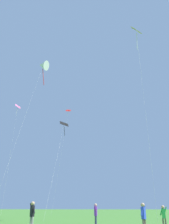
% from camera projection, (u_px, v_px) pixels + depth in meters
% --- Properties ---
extents(kite_white_distant, '(2.41, 12.11, 28.69)m').
position_uv_depth(kite_white_distant, '(43.00, 65.00, 47.37)').
color(kite_white_distant, white).
rests_on(kite_white_distant, ground_plane).
extents(kite_yellow_diamond, '(1.71, 5.83, 26.85)m').
position_uv_depth(kite_yellow_diamond, '(137.00, 37.00, 35.29)').
color(kite_yellow_diamond, yellow).
rests_on(kite_yellow_diamond, ground_plane).
extents(kite_pink_low, '(1.88, 5.23, 22.81)m').
position_uv_depth(kite_pink_low, '(17.00, 112.00, 52.39)').
color(kite_pink_low, pink).
rests_on(kite_pink_low, ground_plane).
extents(kite_black_large, '(1.70, 11.85, 16.38)m').
position_uv_depth(kite_black_large, '(64.00, 127.00, 43.78)').
color(kite_black_large, black).
rests_on(kite_black_large, ground_plane).
extents(kite_red_high, '(1.87, 5.93, 22.41)m').
position_uv_depth(kite_red_high, '(67.00, 117.00, 53.73)').
color(kite_red_high, red).
rests_on(kite_red_high, ground_plane).
extents(person_foreground_watcher, '(0.51, 0.22, 1.59)m').
position_uv_depth(person_foreground_watcher, '(164.00, 216.00, 15.92)').
color(person_foreground_watcher, '#665B4C').
rests_on(person_foreground_watcher, ground_plane).
extents(person_with_spool, '(0.24, 0.56, 1.74)m').
position_uv_depth(person_with_spool, '(96.00, 213.00, 18.56)').
color(person_with_spool, '#2D3351').
rests_on(person_with_spool, ground_plane).
extents(person_child_small, '(0.37, 0.50, 1.70)m').
position_uv_depth(person_child_small, '(144.00, 216.00, 13.56)').
color(person_child_small, '#665B4C').
rests_on(person_child_small, ground_plane).
extents(person_near_tree, '(0.53, 0.41, 1.82)m').
position_uv_depth(person_near_tree, '(32.00, 213.00, 15.42)').
color(person_near_tree, gray).
rests_on(person_near_tree, ground_plane).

